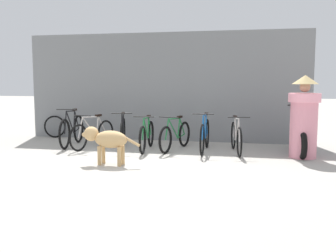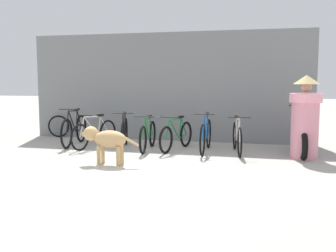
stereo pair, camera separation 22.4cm
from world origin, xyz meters
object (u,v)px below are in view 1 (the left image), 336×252
(bicycle_2, at_px, (123,133))
(bicycle_6, at_px, (236,137))
(bicycle_1, at_px, (93,134))
(stray_dog, at_px, (106,139))
(person_in_robes, at_px, (304,117))
(bicycle_0, at_px, (72,130))
(bicycle_3, at_px, (147,136))
(bicycle_5, at_px, (205,135))
(bicycle_4, at_px, (175,136))
(spare_tire_left, at_px, (55,127))
(motorcycle, at_px, (299,134))

(bicycle_2, bearing_deg, bicycle_6, 74.34)
(bicycle_1, relative_size, stray_dog, 1.36)
(bicycle_6, xyz_separation_m, person_in_robes, (1.36, -0.23, 0.50))
(bicycle_1, bearing_deg, bicycle_2, 109.60)
(bicycle_6, bearing_deg, stray_dog, -63.31)
(bicycle_0, bearing_deg, stray_dog, 33.48)
(bicycle_3, relative_size, bicycle_5, 0.94)
(bicycle_4, bearing_deg, bicycle_3, -62.19)
(bicycle_0, xyz_separation_m, spare_tire_left, (-1.08, 1.16, -0.07))
(person_in_robes, bearing_deg, bicycle_0, -17.08)
(bicycle_6, distance_m, stray_dog, 2.90)
(bicycle_3, relative_size, spare_tire_left, 2.66)
(bicycle_1, bearing_deg, bicycle_0, -91.90)
(bicycle_3, bearing_deg, bicycle_2, -102.82)
(bicycle_4, bearing_deg, person_in_robes, 96.77)
(bicycle_1, distance_m, person_in_robes, 4.69)
(bicycle_3, xyz_separation_m, motorcycle, (3.31, 0.24, 0.10))
(bicycle_0, xyz_separation_m, bicycle_6, (3.92, -0.13, -0.03))
(bicycle_0, distance_m, person_in_robes, 5.31)
(bicycle_2, height_order, bicycle_4, bicycle_2)
(motorcycle, height_order, stray_dog, motorcycle)
(bicycle_1, height_order, bicycle_6, bicycle_6)
(bicycle_4, height_order, motorcycle, motorcycle)
(bicycle_6, bearing_deg, bicycle_5, -101.24)
(bicycle_3, bearing_deg, bicycle_5, 89.68)
(bicycle_2, height_order, bicycle_6, bicycle_2)
(motorcycle, bearing_deg, stray_dog, -63.93)
(bicycle_3, xyz_separation_m, bicycle_6, (1.99, 0.08, 0.01))
(bicycle_5, xyz_separation_m, motorcycle, (2.00, 0.14, 0.06))
(bicycle_3, distance_m, bicycle_6, 1.99)
(bicycle_0, height_order, stray_dog, bicycle_0)
(bicycle_5, relative_size, person_in_robes, 1.03)
(bicycle_3, xyz_separation_m, bicycle_5, (1.30, 0.10, 0.04))
(bicycle_5, distance_m, motorcycle, 2.01)
(spare_tire_left, bearing_deg, motorcycle, -10.19)
(bicycle_2, bearing_deg, motorcycle, 76.63)
(bicycle_3, bearing_deg, bicycle_6, 87.73)
(bicycle_3, bearing_deg, person_in_robes, 82.76)
(bicycle_6, xyz_separation_m, motorcycle, (1.32, 0.15, 0.08))
(bicycle_5, bearing_deg, person_in_robes, 82.05)
(bicycle_1, bearing_deg, person_in_robes, 102.82)
(bicycle_2, relative_size, stray_dog, 1.38)
(person_in_robes, relative_size, spare_tire_left, 2.74)
(bicycle_0, xyz_separation_m, bicycle_5, (3.24, -0.12, -0.01))
(bicycle_1, relative_size, bicycle_2, 0.98)
(bicycle_2, bearing_deg, stray_dog, -6.93)
(bicycle_4, bearing_deg, bicycle_5, 98.02)
(bicycle_3, relative_size, motorcycle, 0.92)
(stray_dog, height_order, person_in_robes, person_in_robes)
(bicycle_4, bearing_deg, spare_tire_left, -95.07)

